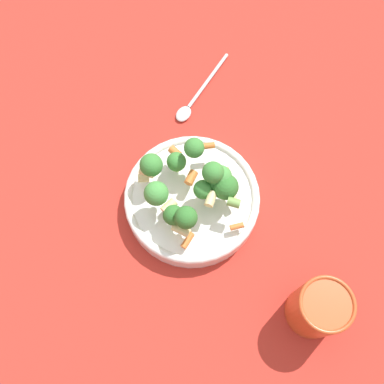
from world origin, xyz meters
The scene contains 5 objects.
ground_plane centered at (0.00, 0.00, 0.00)m, with size 3.00×3.00×0.00m, color #B72D23.
bowl centered at (0.00, 0.00, 0.02)m, with size 0.23×0.23×0.04m.
pasta_salad centered at (0.00, 0.00, 0.09)m, with size 0.16×0.19×0.08m.
cup centered at (-0.02, 0.27, 0.05)m, with size 0.08×0.08×0.10m.
spoon centered at (-0.14, -0.15, 0.01)m, with size 0.18×0.07×0.01m.
Camera 1 is at (0.18, 0.20, 0.74)m, focal length 42.00 mm.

